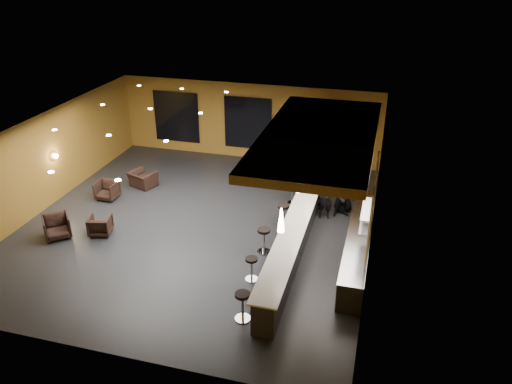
% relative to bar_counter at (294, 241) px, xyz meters
% --- Properties ---
extents(floor, '(12.00, 13.00, 0.10)m').
position_rel_bar_counter_xyz_m(floor, '(-3.65, 1.00, -0.55)').
color(floor, black).
rests_on(floor, ground).
extents(ceiling, '(12.00, 13.00, 0.10)m').
position_rel_bar_counter_xyz_m(ceiling, '(-3.65, 1.00, 3.05)').
color(ceiling, black).
extents(wall_back, '(12.00, 0.10, 3.50)m').
position_rel_bar_counter_xyz_m(wall_back, '(-3.65, 7.55, 1.25)').
color(wall_back, olive).
rests_on(wall_back, floor).
extents(wall_front, '(12.00, 0.10, 3.50)m').
position_rel_bar_counter_xyz_m(wall_front, '(-3.65, -5.55, 1.25)').
color(wall_front, olive).
rests_on(wall_front, floor).
extents(wall_left, '(0.10, 13.00, 3.50)m').
position_rel_bar_counter_xyz_m(wall_left, '(-9.70, 1.00, 1.25)').
color(wall_left, olive).
rests_on(wall_left, floor).
extents(wall_right, '(0.10, 13.00, 3.50)m').
position_rel_bar_counter_xyz_m(wall_right, '(2.40, 1.00, 1.25)').
color(wall_right, olive).
rests_on(wall_right, floor).
extents(wood_soffit, '(3.60, 8.00, 0.28)m').
position_rel_bar_counter_xyz_m(wood_soffit, '(0.35, 2.00, 2.86)').
color(wood_soffit, olive).
rests_on(wood_soffit, ceiling).
extents(window_left, '(2.20, 0.06, 2.40)m').
position_rel_bar_counter_xyz_m(window_left, '(-7.15, 7.44, 1.20)').
color(window_left, black).
rests_on(window_left, wall_back).
extents(window_center, '(2.20, 0.06, 2.40)m').
position_rel_bar_counter_xyz_m(window_center, '(-3.65, 7.44, 1.20)').
color(window_center, black).
rests_on(window_center, wall_back).
extents(window_right, '(2.20, 0.06, 2.40)m').
position_rel_bar_counter_xyz_m(window_right, '(-0.65, 7.44, 1.20)').
color(window_right, black).
rests_on(window_right, wall_back).
extents(tile_backsplash, '(0.06, 3.20, 2.40)m').
position_rel_bar_counter_xyz_m(tile_backsplash, '(2.31, 0.00, 1.50)').
color(tile_backsplash, white).
rests_on(tile_backsplash, wall_right).
extents(bar_counter, '(0.60, 8.00, 1.00)m').
position_rel_bar_counter_xyz_m(bar_counter, '(0.00, 0.00, 0.00)').
color(bar_counter, black).
rests_on(bar_counter, floor).
extents(bar_top, '(0.78, 8.10, 0.05)m').
position_rel_bar_counter_xyz_m(bar_top, '(0.00, 0.00, 0.52)').
color(bar_top, white).
rests_on(bar_top, bar_counter).
extents(prep_counter, '(0.70, 6.00, 0.86)m').
position_rel_bar_counter_xyz_m(prep_counter, '(2.00, 0.50, -0.07)').
color(prep_counter, black).
rests_on(prep_counter, floor).
extents(prep_top, '(0.72, 6.00, 0.03)m').
position_rel_bar_counter_xyz_m(prep_top, '(2.00, 0.50, 0.39)').
color(prep_top, silver).
rests_on(prep_top, prep_counter).
extents(wall_shelf_lower, '(0.30, 1.50, 0.03)m').
position_rel_bar_counter_xyz_m(wall_shelf_lower, '(2.17, -0.20, 1.10)').
color(wall_shelf_lower, silver).
rests_on(wall_shelf_lower, wall_right).
extents(wall_shelf_upper, '(0.30, 1.50, 0.03)m').
position_rel_bar_counter_xyz_m(wall_shelf_upper, '(2.17, -0.20, 1.55)').
color(wall_shelf_upper, silver).
rests_on(wall_shelf_upper, wall_right).
extents(column, '(0.60, 0.60, 3.50)m').
position_rel_bar_counter_xyz_m(column, '(0.00, 4.60, 1.25)').
color(column, '#A65D25').
rests_on(column, floor).
extents(wall_sconce, '(0.22, 0.22, 0.22)m').
position_rel_bar_counter_xyz_m(wall_sconce, '(-9.53, 1.50, 1.30)').
color(wall_sconce, '#FFE5B2').
rests_on(wall_sconce, wall_left).
extents(pendant_0, '(0.20, 0.20, 0.70)m').
position_rel_bar_counter_xyz_m(pendant_0, '(0.00, -2.00, 1.85)').
color(pendant_0, white).
rests_on(pendant_0, wood_soffit).
extents(pendant_1, '(0.20, 0.20, 0.70)m').
position_rel_bar_counter_xyz_m(pendant_1, '(0.00, 0.50, 1.85)').
color(pendant_1, white).
rests_on(pendant_1, wood_soffit).
extents(pendant_2, '(0.20, 0.20, 0.70)m').
position_rel_bar_counter_xyz_m(pendant_2, '(0.00, 3.00, 1.85)').
color(pendant_2, white).
rests_on(pendant_2, wood_soffit).
extents(staff_a, '(0.63, 0.48, 1.55)m').
position_rel_bar_counter_xyz_m(staff_a, '(0.63, 2.67, 0.28)').
color(staff_a, black).
rests_on(staff_a, floor).
extents(staff_b, '(0.91, 0.82, 1.54)m').
position_rel_bar_counter_xyz_m(staff_b, '(1.27, 2.97, 0.27)').
color(staff_b, black).
rests_on(staff_b, floor).
extents(staff_c, '(0.97, 0.72, 1.80)m').
position_rel_bar_counter_xyz_m(staff_c, '(1.21, 3.33, 0.40)').
color(staff_c, black).
rests_on(staff_c, floor).
extents(armchair_a, '(1.20, 1.20, 0.78)m').
position_rel_bar_counter_xyz_m(armchair_a, '(-7.96, -1.06, -0.11)').
color(armchair_a, black).
rests_on(armchair_a, floor).
extents(armchair_b, '(0.88, 0.89, 0.67)m').
position_rel_bar_counter_xyz_m(armchair_b, '(-6.65, -0.49, -0.16)').
color(armchair_b, black).
rests_on(armchair_b, floor).
extents(armchair_c, '(0.77, 0.79, 0.72)m').
position_rel_bar_counter_xyz_m(armchair_c, '(-7.81, 1.96, -0.14)').
color(armchair_c, black).
rests_on(armchair_c, floor).
extents(armchair_d, '(1.24, 1.16, 0.65)m').
position_rel_bar_counter_xyz_m(armchair_d, '(-6.98, 3.33, -0.17)').
color(armchair_d, black).
rests_on(armchair_d, floor).
extents(bar_stool_0, '(0.43, 0.43, 0.84)m').
position_rel_bar_counter_xyz_m(bar_stool_0, '(-0.67, -3.43, 0.04)').
color(bar_stool_0, silver).
rests_on(bar_stool_0, floor).
extents(bar_stool_1, '(0.38, 0.38, 0.75)m').
position_rel_bar_counter_xyz_m(bar_stool_1, '(-0.92, -1.67, -0.02)').
color(bar_stool_1, silver).
rests_on(bar_stool_1, floor).
extents(bar_stool_2, '(0.43, 0.43, 0.86)m').
position_rel_bar_counter_xyz_m(bar_stool_2, '(-0.94, -0.14, 0.05)').
color(bar_stool_2, silver).
rests_on(bar_stool_2, floor).
extents(bar_stool_3, '(0.43, 0.43, 0.86)m').
position_rel_bar_counter_xyz_m(bar_stool_3, '(-0.70, 1.63, 0.05)').
color(bar_stool_3, silver).
rests_on(bar_stool_3, floor).
extents(bar_stool_4, '(0.38, 0.38, 0.75)m').
position_rel_bar_counter_xyz_m(bar_stool_4, '(-0.74, 3.49, -0.02)').
color(bar_stool_4, silver).
rests_on(bar_stool_4, floor).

